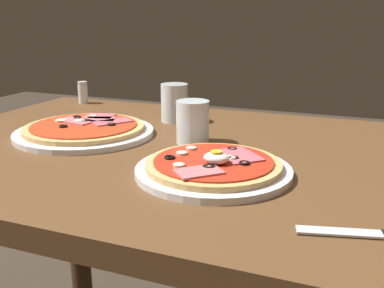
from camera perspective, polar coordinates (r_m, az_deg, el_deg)
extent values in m
cube|color=brown|center=(0.94, -4.06, -1.33)|extent=(1.09, 0.80, 0.04)
cylinder|color=#3C2715|center=(1.59, -14.57, -8.97)|extent=(0.07, 0.07, 0.72)
cylinder|color=white|center=(0.76, 2.76, -3.44)|extent=(0.27, 0.27, 0.01)
cylinder|color=tan|center=(0.76, 2.77, -2.66)|extent=(0.23, 0.23, 0.01)
cylinder|color=#B72D19|center=(0.76, 2.78, -2.20)|extent=(0.21, 0.21, 0.00)
torus|color=black|center=(0.74, 6.74, -2.44)|extent=(0.02, 0.02, 0.00)
torus|color=black|center=(0.72, 2.08, -2.93)|extent=(0.02, 0.02, 0.00)
torus|color=black|center=(0.77, -2.87, -1.72)|extent=(0.02, 0.02, 0.00)
torus|color=black|center=(0.82, 5.19, -0.64)|extent=(0.02, 0.02, 0.00)
torus|color=black|center=(0.76, 5.39, -1.85)|extent=(0.02, 0.02, 0.00)
torus|color=black|center=(0.72, 2.32, -2.95)|extent=(0.02, 0.02, 0.00)
cube|color=#D16B70|center=(0.70, 0.90, -3.55)|extent=(0.08, 0.08, 0.00)
cube|color=#C65B66|center=(0.78, 5.90, -1.46)|extent=(0.10, 0.10, 0.00)
cylinder|color=beige|center=(0.76, 4.59, -1.82)|extent=(0.03, 0.03, 0.00)
cylinder|color=beige|center=(0.73, -1.70, -2.73)|extent=(0.02, 0.02, 0.00)
cylinder|color=beige|center=(0.79, -1.31, -1.18)|extent=(0.02, 0.02, 0.00)
cylinder|color=beige|center=(0.82, -0.11, -0.54)|extent=(0.02, 0.02, 0.00)
ellipsoid|color=white|center=(0.74, 3.13, -1.80)|extent=(0.04, 0.03, 0.02)
cylinder|color=yellow|center=(0.73, 3.14, -1.06)|extent=(0.02, 0.02, 0.00)
cylinder|color=white|center=(1.04, -13.63, 1.43)|extent=(0.31, 0.31, 0.01)
cylinder|color=tan|center=(1.03, -13.67, 2.02)|extent=(0.27, 0.27, 0.01)
cylinder|color=red|center=(1.03, -13.69, 2.37)|extent=(0.24, 0.24, 0.00)
torus|color=black|center=(1.09, -14.47, 3.23)|extent=(0.02, 0.02, 0.00)
torus|color=black|center=(1.06, -13.55, 2.90)|extent=(0.02, 0.02, 0.00)
torus|color=black|center=(1.11, -14.58, 3.39)|extent=(0.02, 0.02, 0.00)
torus|color=black|center=(1.01, -10.29, 2.50)|extent=(0.02, 0.02, 0.00)
torus|color=black|center=(1.02, -16.21, 2.20)|extent=(0.02, 0.02, 0.00)
cube|color=#D16B70|center=(1.07, -14.67, 2.90)|extent=(0.10, 0.06, 0.00)
cube|color=#D16B70|center=(1.07, -11.67, 3.11)|extent=(0.08, 0.07, 0.00)
cube|color=#C65B66|center=(1.04, -10.21, 2.83)|extent=(0.09, 0.10, 0.00)
cube|color=#C65B66|center=(1.10, -11.79, 3.50)|extent=(0.08, 0.07, 0.00)
cylinder|color=beige|center=(1.10, -12.65, 3.50)|extent=(0.02, 0.02, 0.00)
cylinder|color=beige|center=(1.08, -16.48, 2.91)|extent=(0.03, 0.03, 0.00)
cylinder|color=beige|center=(1.06, -14.26, 2.88)|extent=(0.03, 0.03, 0.00)
cylinder|color=silver|center=(0.94, 0.09, 2.85)|extent=(0.07, 0.07, 0.09)
cylinder|color=silver|center=(0.94, 0.09, 1.74)|extent=(0.06, 0.06, 0.05)
cylinder|color=silver|center=(1.13, -2.27, 5.31)|extent=(0.07, 0.07, 0.10)
cylinder|color=silver|center=(1.14, -2.25, 3.77)|extent=(0.06, 0.06, 0.03)
cube|color=silver|center=(0.59, 18.58, -10.67)|extent=(0.11, 0.05, 0.00)
cylinder|color=white|center=(1.42, -13.81, 6.21)|extent=(0.03, 0.03, 0.05)
cylinder|color=silver|center=(1.41, -13.90, 7.55)|extent=(0.03, 0.03, 0.01)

